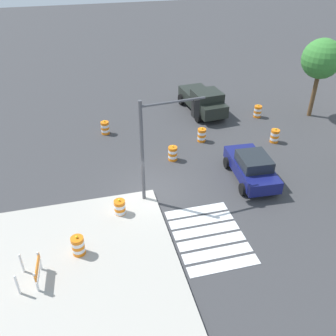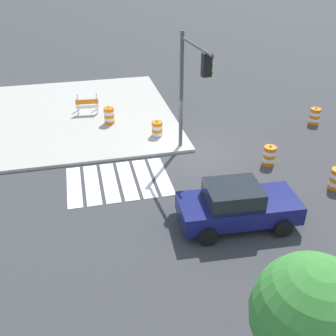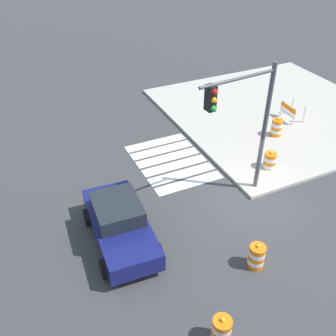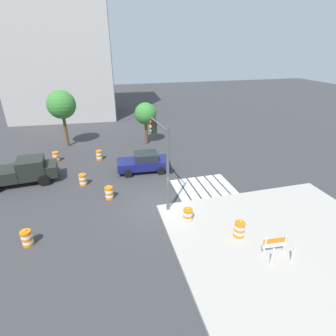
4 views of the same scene
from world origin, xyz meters
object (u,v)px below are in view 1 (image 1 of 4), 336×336
Objects in this scene: construction_barricade at (34,270)px; traffic_barrel_on_sidewalk at (78,246)px; traffic_barrel_median_far at (258,111)px; traffic_barrel_lane_center at (202,135)px; street_tree_streetside_mid at (322,59)px; sports_car at (252,167)px; pickup_truck at (204,101)px; traffic_barrel_near_corner at (275,136)px; traffic_barrel_crosswalk_end at (173,153)px; traffic_barrel_far_curb at (120,208)px; traffic_light_pole at (164,131)px; traffic_barrel_median_near at (105,128)px.

traffic_barrel_on_sidewalk is at bearing 121.31° from construction_barricade.
traffic_barrel_median_far and traffic_barrel_lane_center have the same top height.
traffic_barrel_median_far is 0.18× the size of street_tree_streetside_mid.
sports_car is 4.32× the size of traffic_barrel_on_sidewalk.
traffic_barrel_near_corner is at bearing 28.70° from pickup_truck.
traffic_barrel_crosswalk_end is 1.00× the size of traffic_barrel_far_curb.
pickup_truck is 6.45m from traffic_barrel_near_corner.
street_tree_streetside_mid is at bearing 123.86° from traffic_barrel_near_corner.
sports_car is at bearing 93.41° from traffic_light_pole.
traffic_barrel_crosswalk_end is 0.18× the size of street_tree_streetside_mid.
sports_car is 0.80× the size of traffic_light_pole.
street_tree_streetside_mid is at bearing 116.98° from traffic_barrel_far_curb.
sports_car reaches higher than construction_barricade.
traffic_barrel_near_corner is 0.19× the size of traffic_light_pole.
traffic_light_pole is at bearing 123.89° from construction_barricade.
construction_barricade is at bearing -52.34° from traffic_barrel_median_far.
construction_barricade is (3.32, -3.89, 0.27)m from traffic_barrel_far_curb.
traffic_light_pole is at bearing 124.82° from traffic_barrel_on_sidewalk.
traffic_barrel_far_curb is (8.93, -0.27, 0.00)m from traffic_barrel_median_near.
traffic_barrel_median_far is at bearing 89.06° from traffic_barrel_median_near.
traffic_barrel_crosswalk_end is at bearing -54.02° from traffic_barrel_lane_center.
traffic_barrel_on_sidewalk is at bearing -55.18° from traffic_light_pole.
traffic_light_pole reaches higher than traffic_barrel_median_far.
traffic_barrel_near_corner is 6.79m from street_tree_streetside_mid.
pickup_truck is 18.27m from construction_barricade.
street_tree_streetside_mid reaches higher than traffic_barrel_crosswalk_end.
traffic_barrel_far_curb is 8.95m from traffic_barrel_lane_center.
traffic_barrel_crosswalk_end is (-3.12, -3.76, -0.36)m from sports_car.
pickup_truck is 4.16m from traffic_barrel_median_far.
traffic_barrel_near_corner is (5.64, 3.09, -0.52)m from pickup_truck.
construction_barricade reaches higher than traffic_barrel_far_curb.
construction_barricade is at bearing -61.27° from traffic_barrel_near_corner.
pickup_truck reaches higher than construction_barricade.
traffic_barrel_lane_center is at bearing 132.82° from construction_barricade.
pickup_truck reaches higher than traffic_barrel_on_sidewalk.
traffic_barrel_on_sidewalk reaches higher than traffic_barrel_far_curb.
traffic_barrel_far_curb and traffic_barrel_lane_center have the same top height.
traffic_barrel_on_sidewalk is (11.18, -2.40, 0.15)m from traffic_barrel_median_near.
traffic_barrel_far_curb is 4.39m from traffic_light_pole.
sports_car is at bearing -50.22° from street_tree_streetside_mid.
traffic_barrel_median_near is at bearing -113.65° from traffic_barrel_lane_center.
traffic_barrel_crosswalk_end is 1.00× the size of traffic_barrel_median_far.
traffic_barrel_near_corner and traffic_barrel_median_near have the same top height.
pickup_truck reaches higher than traffic_barrel_median_near.
traffic_barrel_crosswalk_end is (6.12, -4.09, -0.52)m from pickup_truck.
traffic_barrel_median_near is 12.94m from construction_barricade.
traffic_barrel_crosswalk_end is at bearing -61.06° from traffic_barrel_median_far.
traffic_barrel_median_near is at bearing 161.24° from construction_barricade.
pickup_truck is 11.39m from traffic_light_pole.
pickup_truck is at bearing 159.69° from traffic_barrel_lane_center.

